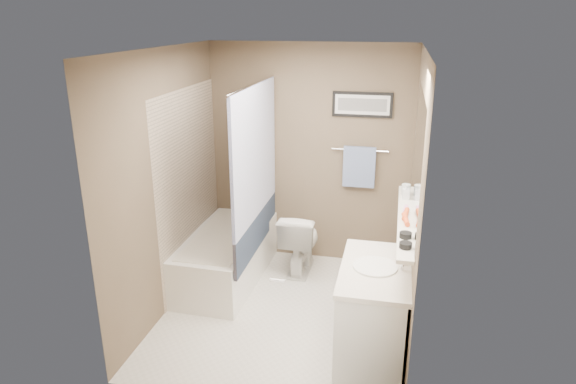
% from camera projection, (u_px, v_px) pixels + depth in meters
% --- Properties ---
extents(ground, '(2.50, 2.50, 0.00)m').
position_uv_depth(ground, '(285.00, 312.00, 4.84)').
color(ground, silver).
rests_on(ground, ground).
extents(ceiling, '(2.20, 2.50, 0.04)m').
position_uv_depth(ceiling, '(284.00, 52.00, 4.06)').
color(ceiling, silver).
rests_on(ceiling, wall_back).
extents(wall_back, '(2.20, 0.04, 2.40)m').
position_uv_depth(wall_back, '(309.00, 156.00, 5.59)').
color(wall_back, brown).
rests_on(wall_back, ground).
extents(wall_front, '(2.20, 0.04, 2.40)m').
position_uv_depth(wall_front, '(243.00, 253.00, 3.31)').
color(wall_front, brown).
rests_on(wall_front, ground).
extents(wall_left, '(0.04, 2.50, 2.40)m').
position_uv_depth(wall_left, '(169.00, 184.00, 4.67)').
color(wall_left, brown).
rests_on(wall_left, ground).
extents(wall_right, '(0.04, 2.50, 2.40)m').
position_uv_depth(wall_right, '(412.00, 201.00, 4.23)').
color(wall_right, brown).
rests_on(wall_right, ground).
extents(tile_surround, '(0.02, 1.55, 2.00)m').
position_uv_depth(tile_surround, '(190.00, 187.00, 5.20)').
color(tile_surround, '#BBA68D').
rests_on(tile_surround, wall_left).
extents(curtain_rod, '(0.02, 1.55, 0.02)m').
position_uv_depth(curtain_rod, '(254.00, 84.00, 4.71)').
color(curtain_rod, silver).
rests_on(curtain_rod, wall_left).
extents(curtain_upper, '(0.03, 1.45, 1.28)m').
position_uv_depth(curtain_upper, '(255.00, 153.00, 4.93)').
color(curtain_upper, white).
rests_on(curtain_upper, curtain_rod).
extents(curtain_lower, '(0.03, 1.45, 0.36)m').
position_uv_depth(curtain_lower, '(257.00, 231.00, 5.19)').
color(curtain_lower, '#2A384F').
rests_on(curtain_lower, curtain_rod).
extents(mirror, '(0.02, 1.60, 1.00)m').
position_uv_depth(mirror, '(418.00, 157.00, 3.95)').
color(mirror, silver).
rests_on(mirror, wall_right).
extents(shelf, '(0.12, 1.60, 0.03)m').
position_uv_depth(shelf, '(405.00, 219.00, 4.14)').
color(shelf, silver).
rests_on(shelf, wall_right).
extents(towel_bar, '(0.60, 0.02, 0.02)m').
position_uv_depth(towel_bar, '(360.00, 150.00, 5.43)').
color(towel_bar, silver).
rests_on(towel_bar, wall_back).
extents(towel, '(0.34, 0.05, 0.44)m').
position_uv_depth(towel, '(359.00, 167.00, 5.47)').
color(towel, '#9CB6E4').
rests_on(towel, towel_bar).
extents(art_frame, '(0.62, 0.02, 0.26)m').
position_uv_depth(art_frame, '(362.00, 105.00, 5.29)').
color(art_frame, black).
rests_on(art_frame, wall_back).
extents(art_mat, '(0.56, 0.00, 0.20)m').
position_uv_depth(art_mat, '(362.00, 105.00, 5.27)').
color(art_mat, white).
rests_on(art_mat, art_frame).
extents(art_image, '(0.50, 0.00, 0.13)m').
position_uv_depth(art_image, '(362.00, 105.00, 5.27)').
color(art_image, '#595959').
rests_on(art_image, art_mat).
extents(door, '(0.80, 0.02, 2.00)m').
position_uv_depth(door, '(326.00, 290.00, 3.26)').
color(door, silver).
rests_on(door, wall_front).
extents(door_handle, '(0.10, 0.02, 0.02)m').
position_uv_depth(door_handle, '(277.00, 281.00, 3.37)').
color(door_handle, silver).
rests_on(door_handle, door).
extents(bathtub, '(0.75, 1.52, 0.50)m').
position_uv_depth(bathtub, '(226.00, 257.00, 5.39)').
color(bathtub, white).
rests_on(bathtub, ground).
extents(tub_rim, '(0.56, 1.36, 0.02)m').
position_uv_depth(tub_rim, '(225.00, 235.00, 5.30)').
color(tub_rim, silver).
rests_on(tub_rim, bathtub).
extents(toilet, '(0.39, 0.67, 0.68)m').
position_uv_depth(toilet, '(300.00, 241.00, 5.55)').
color(toilet, white).
rests_on(toilet, ground).
extents(vanity, '(0.55, 0.92, 0.80)m').
position_uv_depth(vanity, '(375.00, 318.00, 4.03)').
color(vanity, white).
rests_on(vanity, ground).
extents(countertop, '(0.54, 0.96, 0.04)m').
position_uv_depth(countertop, '(376.00, 270.00, 3.90)').
color(countertop, silver).
rests_on(countertop, vanity).
extents(sink_basin, '(0.34, 0.34, 0.01)m').
position_uv_depth(sink_basin, '(375.00, 266.00, 3.89)').
color(sink_basin, white).
rests_on(sink_basin, countertop).
extents(faucet_spout, '(0.02, 0.02, 0.10)m').
position_uv_depth(faucet_spout, '(402.00, 264.00, 3.84)').
color(faucet_spout, silver).
rests_on(faucet_spout, countertop).
extents(faucet_knob, '(0.05, 0.05, 0.05)m').
position_uv_depth(faucet_knob, '(402.00, 261.00, 3.94)').
color(faucet_knob, silver).
rests_on(faucet_knob, countertop).
extents(candle_bowl_near, '(0.09, 0.09, 0.04)m').
position_uv_depth(candle_bowl_near, '(406.00, 245.00, 3.58)').
color(candle_bowl_near, black).
rests_on(candle_bowl_near, shelf).
extents(candle_bowl_far, '(0.09, 0.09, 0.04)m').
position_uv_depth(candle_bowl_far, '(406.00, 235.00, 3.74)').
color(candle_bowl_far, black).
rests_on(candle_bowl_far, shelf).
extents(hair_brush_front, '(0.07, 0.22, 0.04)m').
position_uv_depth(hair_brush_front, '(406.00, 219.00, 4.02)').
color(hair_brush_front, '#E44F20').
rests_on(hair_brush_front, shelf).
extents(hair_brush_back, '(0.06, 0.22, 0.04)m').
position_uv_depth(hair_brush_back, '(406.00, 214.00, 4.13)').
color(hair_brush_back, '#D94E1E').
rests_on(hair_brush_back, shelf).
extents(pink_comb, '(0.05, 0.16, 0.01)m').
position_uv_depth(pink_comb, '(406.00, 208.00, 4.31)').
color(pink_comb, pink).
rests_on(pink_comb, shelf).
extents(glass_jar, '(0.08, 0.08, 0.10)m').
position_uv_depth(glass_jar, '(406.00, 190.00, 4.62)').
color(glass_jar, silver).
rests_on(glass_jar, shelf).
extents(soap_bottle, '(0.07, 0.07, 0.13)m').
position_uv_depth(soap_bottle, '(406.00, 192.00, 4.51)').
color(soap_bottle, '#999999').
rests_on(soap_bottle, shelf).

